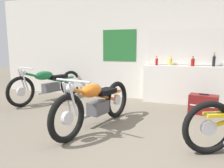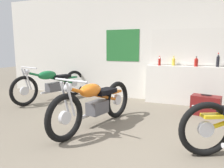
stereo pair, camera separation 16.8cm
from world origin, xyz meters
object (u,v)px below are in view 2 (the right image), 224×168
object	(u,v)px
bottle_leftmost	(160,61)
bottle_right_center	(218,61)
motorcycle_green	(52,84)
hard_case_darkred	(206,105)
bottle_left_center	(174,61)
motorcycle_orange	(95,103)
bottle_center	(196,62)

from	to	relation	value
bottle_leftmost	bottle_right_center	size ratio (longest dim) A/B	0.73
motorcycle_green	hard_case_darkred	distance (m)	3.73
bottle_left_center	motorcycle_orange	bearing A→B (deg)	-114.70
bottle_leftmost	bottle_left_center	bearing A→B (deg)	16.32
bottle_right_center	motorcycle_orange	distance (m)	3.08
bottle_leftmost	hard_case_darkred	distance (m)	1.54
bottle_right_center	motorcycle_green	distance (m)	4.08
hard_case_darkred	motorcycle_orange	bearing A→B (deg)	-140.98
bottle_left_center	motorcycle_orange	world-z (taller)	bottle_left_center
bottle_leftmost	bottle_right_center	bearing A→B (deg)	2.82
bottle_center	motorcycle_orange	xyz separation A→B (m)	(-1.56, -2.18, -0.61)
bottle_center	motorcycle_green	xyz separation A→B (m)	(-3.49, -0.76, -0.60)
motorcycle_orange	bottle_leftmost	bearing A→B (deg)	71.68
bottle_leftmost	bottle_left_center	size ratio (longest dim) A/B	1.01
bottle_center	hard_case_darkred	bearing A→B (deg)	-72.03
bottle_left_center	hard_case_darkred	world-z (taller)	bottle_left_center
motorcycle_orange	hard_case_darkred	bearing A→B (deg)	39.02
bottle_left_center	motorcycle_green	xyz separation A→B (m)	(-2.97, -0.85, -0.59)
bottle_leftmost	motorcycle_green	bearing A→B (deg)	-164.04
bottle_center	hard_case_darkred	distance (m)	1.13
motorcycle_green	motorcycle_orange	bearing A→B (deg)	-36.31
bottle_center	hard_case_darkred	xyz separation A→B (m)	(0.23, -0.72, -0.83)
bottle_right_center	hard_case_darkred	bearing A→B (deg)	-105.89
bottle_right_center	hard_case_darkred	world-z (taller)	bottle_right_center
bottle_left_center	motorcycle_green	world-z (taller)	bottle_left_center
bottle_leftmost	hard_case_darkred	size ratio (longest dim) A/B	0.38
bottle_center	motorcycle_orange	bearing A→B (deg)	-125.63
bottle_right_center	motorcycle_green	bearing A→B (deg)	-168.24
bottle_right_center	motorcycle_orange	xyz separation A→B (m)	(-2.02, -2.24, -0.65)
bottle_right_center	hard_case_darkred	distance (m)	1.19
bottle_right_center	bottle_center	bearing A→B (deg)	-172.36
bottle_leftmost	bottle_center	xyz separation A→B (m)	(0.84, 0.00, -0.00)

